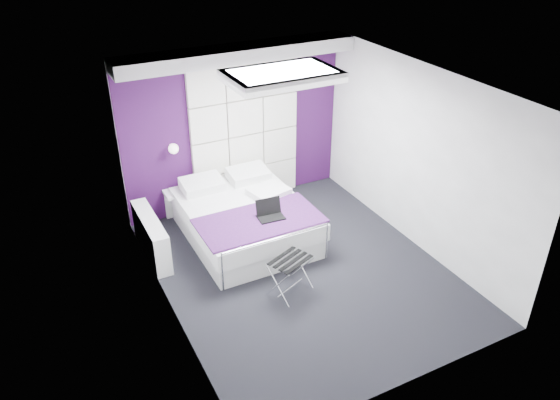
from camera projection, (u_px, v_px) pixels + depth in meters
name	position (u px, v px, depth m)	size (l,w,h in m)	color
floor	(302.00, 270.00, 7.42)	(4.40, 4.40, 0.00)	black
ceiling	(306.00, 85.00, 6.14)	(4.40, 4.40, 0.00)	white
wall_back	(235.00, 127.00, 8.48)	(3.60, 3.60, 0.00)	silver
wall_left	(163.00, 221.00, 6.06)	(4.40, 4.40, 0.00)	silver
wall_right	(418.00, 158.00, 7.49)	(4.40, 4.40, 0.00)	silver
accent_wall	(235.00, 127.00, 8.47)	(3.58, 0.02, 2.58)	#350E3F
soffit	(238.00, 54.00, 7.70)	(3.58, 0.50, 0.20)	silver
headboard	(245.00, 135.00, 8.56)	(1.80, 0.08, 2.30)	silver
skylight	(282.00, 75.00, 6.63)	(1.36, 0.86, 0.12)	white
wall_lamp	(173.00, 148.00, 8.00)	(0.15, 0.15, 0.15)	white
radiator	(151.00, 236.00, 7.61)	(0.22, 1.20, 0.60)	silver
bed	(245.00, 219.00, 8.00)	(1.70, 2.05, 0.72)	silver
nightstand	(178.00, 193.00, 8.32)	(0.40, 0.31, 0.04)	silver
luggage_rack	(290.00, 276.00, 6.91)	(0.51, 0.37, 0.50)	silver
laptop	(269.00, 212.00, 7.52)	(0.36, 0.26, 0.26)	black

